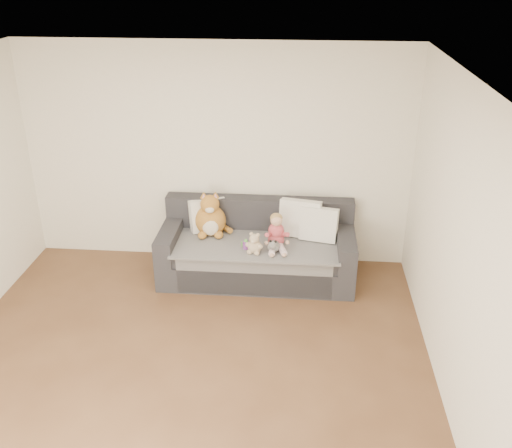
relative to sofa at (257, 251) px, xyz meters
The scene contains 10 objects.
room_shell 1.98m from the sofa, 107.50° to the right, with size 5.00×5.00×5.00m.
sofa is the anchor object (origin of this frame).
cushion_left 0.72m from the sofa, 161.68° to the left, with size 0.45×0.36×0.39m.
cushion_right_back 0.62m from the sofa, 16.05° to the left, with size 0.50×0.30×0.44m.
cushion_right_front 0.78m from the sofa, ahead, with size 0.45×0.27×0.40m.
toddler 0.43m from the sofa, 37.13° to the right, with size 0.28×0.40×0.39m.
plush_cat 0.66m from the sofa, behind, with size 0.44×0.40×0.54m.
teddy_bear 0.43m from the sofa, 90.83° to the right, with size 0.19×0.15×0.25m.
plush_cow 0.43m from the sofa, 56.06° to the right, with size 0.14×0.21×0.17m.
sippy_cup 0.36m from the sofa, 112.43° to the right, with size 0.11×0.07×0.12m.
Camera 1 is at (1.00, -3.72, 3.42)m, focal length 40.00 mm.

